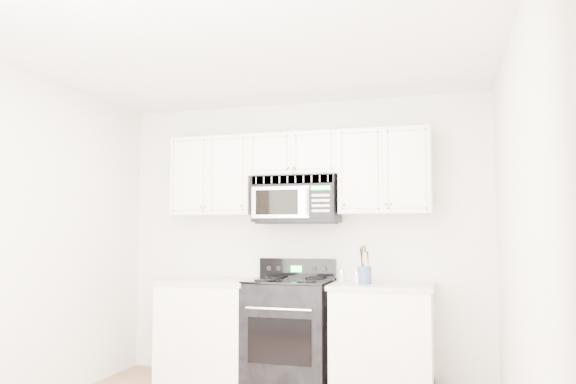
% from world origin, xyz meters
% --- Properties ---
extents(room, '(3.51, 3.51, 2.61)m').
position_xyz_m(room, '(0.00, 0.00, 1.30)').
color(room, '#96674E').
rests_on(room, ground).
extents(base_cabinet_left, '(0.86, 0.65, 0.92)m').
position_xyz_m(base_cabinet_left, '(-0.80, 1.44, 0.43)').
color(base_cabinet_left, white).
rests_on(base_cabinet_left, ground).
extents(base_cabinet_right, '(0.86, 0.65, 0.92)m').
position_xyz_m(base_cabinet_right, '(0.80, 1.44, 0.43)').
color(base_cabinet_right, white).
rests_on(base_cabinet_right, ground).
extents(range, '(0.73, 0.66, 1.11)m').
position_xyz_m(range, '(-0.03, 1.44, 0.48)').
color(range, black).
rests_on(range, ground).
extents(upper_cabinets, '(2.44, 0.37, 0.75)m').
position_xyz_m(upper_cabinets, '(0.00, 1.58, 1.93)').
color(upper_cabinets, white).
rests_on(upper_cabinets, ground).
extents(microwave, '(0.77, 0.43, 0.42)m').
position_xyz_m(microwave, '(0.01, 1.55, 1.66)').
color(microwave, black).
rests_on(microwave, ground).
extents(utensil_crock, '(0.12, 0.12, 0.32)m').
position_xyz_m(utensil_crock, '(0.66, 1.37, 1.00)').
color(utensil_crock, '#414B78').
rests_on(utensil_crock, base_cabinet_right).
extents(shaker_salt, '(0.05, 0.05, 0.11)m').
position_xyz_m(shaker_salt, '(0.45, 1.44, 0.98)').
color(shaker_salt, silver).
rests_on(shaker_salt, base_cabinet_right).
extents(shaker_pepper, '(0.04, 0.04, 0.11)m').
position_xyz_m(shaker_pepper, '(0.60, 1.34, 0.97)').
color(shaker_pepper, silver).
rests_on(shaker_pepper, base_cabinet_right).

